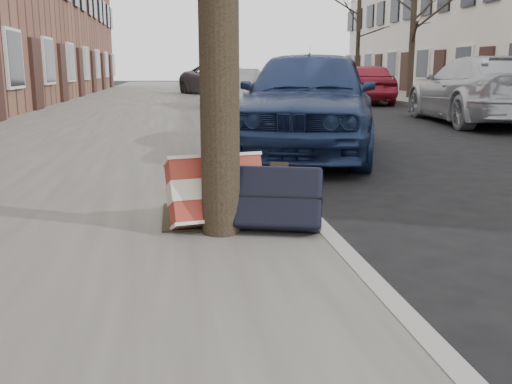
{
  "coord_description": "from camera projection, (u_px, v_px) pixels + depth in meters",
  "views": [
    {
      "loc": [
        -2.31,
        -3.18,
        1.26
      ],
      "look_at": [
        -1.74,
        0.8,
        0.39
      ],
      "focal_mm": 40.0,
      "sensor_mm": 36.0,
      "label": 1
    }
  ],
  "objects": [
    {
      "name": "near_sidewalk",
      "position": [
        129.0,
        108.0,
        17.65
      ],
      "size": [
        5.0,
        70.0,
        0.12
      ],
      "primitive_type": "cube",
      "color": "slate",
      "rests_on": "ground"
    },
    {
      "name": "far_sidewalk",
      "position": [
        476.0,
        105.0,
        19.24
      ],
      "size": [
        4.0,
        70.0,
        0.12
      ],
      "primitive_type": "cube",
      "color": "slate",
      "rests_on": "ground"
    },
    {
      "name": "dirt_patch",
      "position": [
        217.0,
        215.0,
        4.52
      ],
      "size": [
        0.85,
        0.85,
        0.02
      ],
      "primitive_type": "cube",
      "color": "black",
      "rests_on": "near_sidewalk"
    },
    {
      "name": "suitcase_red",
      "position": [
        216.0,
        191.0,
        4.17
      ],
      "size": [
        0.76,
        0.52,
        0.53
      ],
      "primitive_type": "cube",
      "rotation": [
        -0.42,
        0.0,
        0.21
      ],
      "color": "maroon",
      "rests_on": "near_sidewalk"
    },
    {
      "name": "suitcase_navy",
      "position": [
        278.0,
        198.0,
        4.04
      ],
      "size": [
        0.7,
        0.52,
        0.49
      ],
      "primitive_type": "cube",
      "rotation": [
        -0.42,
        0.0,
        -0.28
      ],
      "color": "black",
      "rests_on": "near_sidewalk"
    },
    {
      "name": "car_near_front",
      "position": [
        310.0,
        101.0,
        8.5
      ],
      "size": [
        3.29,
        5.04,
        1.6
      ],
      "primitive_type": "imported",
      "rotation": [
        0.0,
        0.0,
        -0.33
      ],
      "color": "navy",
      "rests_on": "ground"
    },
    {
      "name": "car_near_mid",
      "position": [
        235.0,
        89.0,
        17.81
      ],
      "size": [
        2.29,
        4.04,
        1.26
      ],
      "primitive_type": "imported",
      "rotation": [
        0.0,
        0.0,
        -0.27
      ],
      "color": "#9B9EA3",
      "rests_on": "ground"
    },
    {
      "name": "car_near_back",
      "position": [
        223.0,
        80.0,
        25.58
      ],
      "size": [
        4.1,
        5.91,
        1.5
      ],
      "primitive_type": "imported",
      "rotation": [
        0.0,
        0.0,
        0.33
      ],
      "color": "#3E3F44",
      "rests_on": "ground"
    },
    {
      "name": "car_far_front",
      "position": [
        479.0,
        90.0,
        13.23
      ],
      "size": [
        2.84,
        5.54,
        1.54
      ],
      "primitive_type": "imported",
      "rotation": [
        0.0,
        0.0,
        3.01
      ],
      "color": "#B2B5B9",
      "rests_on": "ground"
    },
    {
      "name": "car_far_back",
      "position": [
        365.0,
        83.0,
        20.94
      ],
      "size": [
        2.39,
        4.54,
        1.47
      ],
      "primitive_type": "imported",
      "rotation": [
        0.0,
        0.0,
        2.99
      ],
      "color": "maroon",
      "rests_on": "ground"
    },
    {
      "name": "tree_far_b",
      "position": [
        413.0,
        30.0,
        22.68
      ],
      "size": [
        0.24,
        0.24,
        5.26
      ],
      "primitive_type": "cylinder",
      "color": "black",
      "rests_on": "far_sidewalk"
    },
    {
      "name": "tree_far_c",
      "position": [
        358.0,
        42.0,
        29.39
      ],
      "size": [
        0.21,
        0.21,
        5.02
      ],
      "primitive_type": "cylinder",
      "color": "black",
      "rests_on": "far_sidewalk"
    }
  ]
}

